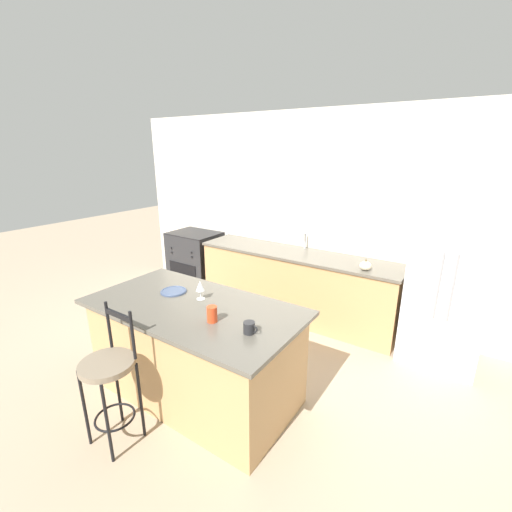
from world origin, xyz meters
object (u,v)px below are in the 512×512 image
(wine_glass, at_px, (200,286))
(tumbler_cup, at_px, (212,314))
(dinner_plate, at_px, (174,291))
(bar_stool_near, at_px, (110,376))
(pumpkin_decoration, at_px, (365,266))
(refrigerator, at_px, (448,284))
(oven_range, at_px, (196,260))
(coffee_mug, at_px, (249,328))

(wine_glass, height_order, tumbler_cup, wine_glass)
(dinner_plate, bearing_deg, bar_stool_near, -76.81)
(wine_glass, bearing_deg, pumpkin_decoration, 57.71)
(refrigerator, relative_size, dinner_plate, 7.09)
(oven_range, bearing_deg, refrigerator, -0.63)
(pumpkin_decoration, bearing_deg, dinner_plate, -129.35)
(refrigerator, height_order, dinner_plate, refrigerator)
(refrigerator, relative_size, wine_glass, 9.92)
(tumbler_cup, bearing_deg, pumpkin_decoration, 70.84)
(coffee_mug, bearing_deg, tumbler_cup, -177.26)
(coffee_mug, bearing_deg, dinner_plate, 167.82)
(refrigerator, relative_size, bar_stool_near, 1.58)
(dinner_plate, relative_size, coffee_mug, 2.09)
(dinner_plate, xyz_separation_m, tumbler_cup, (0.69, -0.24, 0.06))
(bar_stool_near, distance_m, coffee_mug, 1.11)
(bar_stool_near, xyz_separation_m, tumbler_cup, (0.49, 0.63, 0.39))
(wine_glass, xyz_separation_m, pumpkin_decoration, (1.02, 1.61, -0.07))
(coffee_mug, xyz_separation_m, tumbler_cup, (-0.35, -0.02, 0.02))
(oven_range, xyz_separation_m, pumpkin_decoration, (2.80, -0.20, 0.50))
(wine_glass, height_order, pumpkin_decoration, wine_glass)
(bar_stool_near, xyz_separation_m, pumpkin_decoration, (1.14, 2.50, 0.37))
(coffee_mug, relative_size, pumpkin_decoration, 0.90)
(bar_stool_near, bearing_deg, refrigerator, 53.65)
(refrigerator, distance_m, dinner_plate, 2.81)
(refrigerator, height_order, bar_stool_near, refrigerator)
(refrigerator, relative_size, coffee_mug, 14.80)
(tumbler_cup, bearing_deg, dinner_plate, 160.79)
(bar_stool_near, distance_m, tumbler_cup, 0.88)
(bar_stool_near, relative_size, wine_glass, 6.28)
(tumbler_cup, relative_size, pumpkin_decoration, 0.99)
(oven_range, height_order, pumpkin_decoration, pumpkin_decoration)
(wine_glass, bearing_deg, bar_stool_near, -97.64)
(bar_stool_near, bearing_deg, tumbler_cup, 52.34)
(refrigerator, height_order, wine_glass, refrigerator)
(dinner_plate, xyz_separation_m, coffee_mug, (1.04, -0.22, 0.04))
(pumpkin_decoration, bearing_deg, coffee_mug, -99.33)
(wine_glass, xyz_separation_m, coffee_mug, (0.71, -0.25, -0.08))
(tumbler_cup, bearing_deg, bar_stool_near, -127.66)
(coffee_mug, bearing_deg, bar_stool_near, -142.18)
(oven_range, bearing_deg, bar_stool_near, -58.38)
(refrigerator, bearing_deg, oven_range, 179.37)
(dinner_plate, xyz_separation_m, pumpkin_decoration, (1.34, 1.63, 0.04))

